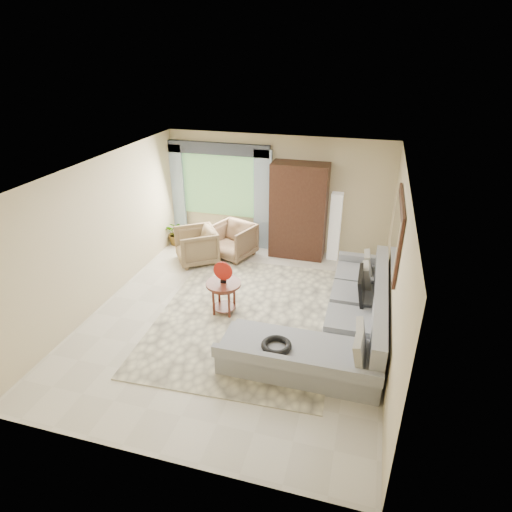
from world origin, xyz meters
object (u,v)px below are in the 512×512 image
(potted_plant, at_px, (177,233))
(floor_lamp, at_px, (335,227))
(sectional_sofa, at_px, (340,325))
(armchair_left, at_px, (196,246))
(tv_screen, at_px, (362,286))
(armchair_right, at_px, (233,241))
(coffee_table, at_px, (224,297))
(armoire, at_px, (299,211))

(potted_plant, bearing_deg, floor_lamp, 4.18)
(sectional_sofa, distance_m, armchair_left, 3.82)
(sectional_sofa, xyz_separation_m, tv_screen, (0.27, 0.57, 0.44))
(armchair_left, xyz_separation_m, armchair_right, (0.68, 0.46, 0.00))
(armchair_right, relative_size, floor_lamp, 0.56)
(coffee_table, height_order, floor_lamp, floor_lamp)
(potted_plant, bearing_deg, armchair_left, -41.78)
(floor_lamp, bearing_deg, armoire, -175.71)
(armchair_left, distance_m, potted_plant, 1.09)
(armoire, bearing_deg, potted_plant, -175.85)
(armchair_left, height_order, potted_plant, armchair_left)
(sectional_sofa, relative_size, armchair_right, 4.09)
(tv_screen, bearing_deg, potted_plant, 154.04)
(tv_screen, relative_size, floor_lamp, 0.49)
(tv_screen, distance_m, armoire, 2.79)
(potted_plant, distance_m, armoire, 2.96)
(sectional_sofa, bearing_deg, armoire, 113.06)
(armchair_left, distance_m, floor_lamp, 3.03)
(armchair_right, bearing_deg, floor_lamp, 33.71)
(tv_screen, xyz_separation_m, floor_lamp, (-0.70, 2.39, 0.03))
(coffee_table, distance_m, armoire, 2.88)
(armoire, distance_m, floor_lamp, 0.86)
(sectional_sofa, xyz_separation_m, potted_plant, (-4.09, 2.69, 0.01))
(tv_screen, relative_size, armchair_left, 0.88)
(sectional_sofa, height_order, floor_lamp, floor_lamp)
(armchair_right, relative_size, potted_plant, 1.43)
(potted_plant, distance_m, floor_lamp, 3.69)
(tv_screen, xyz_separation_m, potted_plant, (-4.35, 2.12, -0.42))
(floor_lamp, bearing_deg, armchair_right, -166.20)
(armchair_right, bearing_deg, armoire, 38.99)
(potted_plant, bearing_deg, coffee_table, -50.15)
(tv_screen, bearing_deg, coffee_table, -171.63)
(armoire, bearing_deg, armchair_right, -160.92)
(coffee_table, height_order, armoire, armoire)
(sectional_sofa, xyz_separation_m, armchair_right, (-2.59, 2.43, 0.10))
(armchair_right, height_order, floor_lamp, floor_lamp)
(armchair_right, height_order, potted_plant, armchair_right)
(armoire, bearing_deg, armchair_left, -155.55)
(coffee_table, bearing_deg, armchair_left, 125.62)
(sectional_sofa, relative_size, armoire, 1.65)
(potted_plant, bearing_deg, armchair_right, -10.01)
(floor_lamp, bearing_deg, potted_plant, -175.82)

